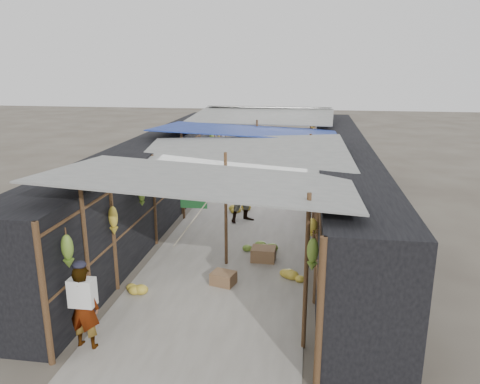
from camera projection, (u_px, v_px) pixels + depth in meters
The scene contains 14 objects.
ground at pixel (195, 338), 7.83m from camera, with size 80.00×80.00×0.00m, color #6B6356.
aisle_slab at pixel (247, 216), 14.03m from camera, with size 3.60×16.00×0.02m, color #9E998E.
stall_left at pixel (158, 176), 14.11m from camera, with size 1.40×15.00×2.30m, color black.
stall_right at pixel (341, 183), 13.34m from camera, with size 1.40×15.00×2.30m, color black.
crate_near at pixel (223, 279), 9.67m from camera, with size 0.47×0.38×0.28m, color olive.
crate_mid at pixel (263, 254), 10.83m from camera, with size 0.55×0.44×0.33m, color olive.
crate_back at pixel (263, 169), 19.55m from camera, with size 0.45×0.37×0.29m, color olive.
black_basin at pixel (306, 182), 17.81m from camera, with size 0.54×0.54×0.16m, color black.
vendor_elderly at pixel (84, 307), 7.40m from camera, with size 0.52×0.34×1.43m, color white.
shopper_blue at pixel (246, 192), 13.33m from camera, with size 0.88×0.69×1.81m, color #2148A5.
vendor_seated at pixel (302, 182), 16.44m from camera, with size 0.50×0.29×0.77m, color #45403C.
market_canopy at pixel (250, 135), 13.70m from camera, with size 5.62×15.20×2.77m.
hanging_bananas at pixel (240, 164), 13.42m from camera, with size 3.96×14.08×0.79m.
floor_bananas at pixel (250, 211), 14.06m from camera, with size 3.70×9.67×0.33m.
Camera 1 is at (1.77, -6.71, 4.45)m, focal length 35.00 mm.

